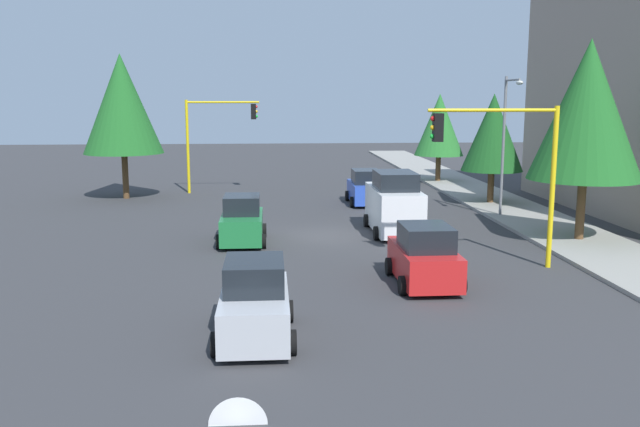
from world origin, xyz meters
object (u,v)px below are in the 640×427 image
Objects in this scene: tree_roadside_mid at (493,133)px; car_blue at (365,188)px; traffic_signal_near_left at (504,155)px; tree_opposite_side at (122,104)px; street_lamp_curbside at (507,131)px; traffic_signal_far_right at (216,128)px; car_red at (424,257)px; tree_roadside_near at (587,110)px; car_green at (242,222)px; car_silver at (255,303)px; tree_roadside_far at (439,125)px; delivery_van_white at (394,205)px.

tree_roadside_mid is 7.71m from car_blue.
tree_opposite_side reaches higher than traffic_signal_near_left.
street_lamp_curbside reaches higher than traffic_signal_near_left.
traffic_signal_far_right is 10.68m from car_blue.
tree_roadside_mid is 17.79m from car_red.
tree_roadside_near is 10.86m from car_red.
car_green is (15.07, 2.18, -3.23)m from traffic_signal_far_right.
tree_roadside_near is (-4.00, 4.80, 1.44)m from traffic_signal_near_left.
car_red is at bearing -53.54° from tree_roadside_near.
car_silver is at bearing 6.37° from traffic_signal_far_right.
tree_opposite_side is (-18.00, -16.70, 1.56)m from traffic_signal_near_left.
tree_opposite_side is 2.25× the size of car_silver.
tree_opposite_side is 21.41m from tree_roadside_far.
street_lamp_curbside is 14.01m from car_green.
street_lamp_curbside is 14.40m from tree_roadside_far.
car_red is at bearing 20.78° from traffic_signal_far_right.
tree_roadside_near is at bearing 86.21° from car_green.
tree_roadside_mid is at bearing 2.86° from tree_roadside_far.
street_lamp_curbside is 1.12× the size of tree_roadside_far.
traffic_signal_far_right is 16.41m from delivery_van_white.
car_green is (1.53, -6.66, -0.39)m from delivery_van_white.
car_blue and car_red have the same top height.
tree_roadside_far is at bearing 157.99° from car_silver.
traffic_signal_far_right is 0.70× the size of tree_roadside_near.
car_blue is (-0.77, -6.99, -3.15)m from tree_roadside_mid.
traffic_signal_near_left is at bearing 61.93° from car_green.
traffic_signal_far_right is at bearing -150.27° from traffic_signal_near_left.
car_red is (8.32, -0.54, -0.39)m from delivery_van_white.
tree_roadside_far is (-14.39, 0.30, -0.28)m from street_lamp_curbside.
car_blue is at bearing 146.32° from car_green.
car_blue is at bearing -129.78° from street_lamp_curbside.
car_silver is (10.38, -13.28, -4.57)m from tree_roadside_near.
traffic_signal_far_right is at bearing -75.28° from tree_roadside_far.
car_silver is at bearing -49.81° from car_red.
traffic_signal_near_left is at bearing 29.73° from traffic_signal_far_right.
car_green is at bearing -34.38° from tree_roadside_far.
tree_roadside_mid is at bearing 79.22° from tree_opposite_side.
tree_roadside_near is 17.46m from car_silver.
tree_opposite_side is 2.20× the size of car_blue.
street_lamp_curbside is 21.91m from tree_opposite_side.
tree_roadside_far is 1.65× the size of car_silver.
traffic_signal_near_left is at bearing 42.86° from tree_opposite_side.
car_red is at bearing 130.19° from car_silver.
tree_roadside_far is 26.96m from car_red.
car_red is (19.86, 13.57, -4.70)m from tree_opposite_side.
delivery_van_white is at bearing -42.42° from tree_roadside_mid.
tree_roadside_far is 1.61× the size of car_blue.
street_lamp_curbside is 1.93× the size of car_green.
tree_roadside_far is 1.72× the size of car_green.
tree_opposite_side is 25.66m from tree_roadside_near.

